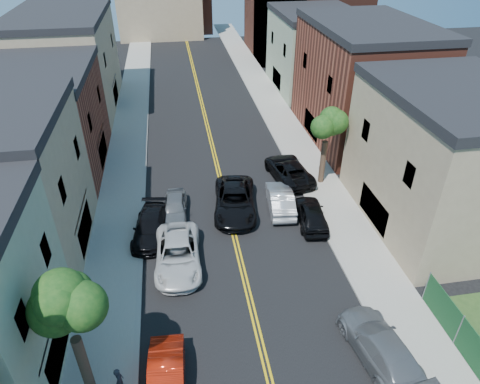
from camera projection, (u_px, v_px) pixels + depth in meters
name	position (u px, v px, depth m)	size (l,w,h in m)	color
sidewalk_left	(127.00, 142.00, 40.50)	(3.20, 100.00, 0.15)	gray
sidewalk_right	(288.00, 130.00, 42.67)	(3.20, 100.00, 0.15)	gray
curb_left	(146.00, 140.00, 40.74)	(0.30, 100.00, 0.15)	gray
curb_right	(271.00, 131.00, 42.43)	(0.30, 100.00, 0.15)	gray
bldg_left_brick	(40.00, 125.00, 34.22)	(9.00, 12.00, 8.00)	brown
bldg_left_tan_far	(67.00, 65.00, 45.39)	(9.00, 16.00, 9.50)	#998466
bldg_right_tan	(446.00, 164.00, 27.86)	(9.00, 12.00, 9.00)	#998466
bldg_right_brick	(362.00, 85.00, 39.17)	(9.00, 14.00, 10.00)	brown
bldg_right_palegrn	(314.00, 53.00, 51.16)	(9.00, 12.00, 8.50)	gray
church	(300.00, 4.00, 62.31)	(16.20, 14.20, 22.60)	#4C2319
backdrop_left	(159.00, 0.00, 72.54)	(14.00, 8.00, 12.00)	#998466
backdrop_center	(182.00, 2.00, 76.95)	(10.00, 8.00, 10.00)	brown
tree_left_mid	(62.00, 295.00, 15.46)	(5.20, 5.20, 9.29)	#3E2C1F
tree_right_far	(328.00, 116.00, 31.31)	(4.40, 4.40, 8.03)	#3E2C1F
red_sedan	(167.00, 381.00, 18.94)	(1.60, 4.59, 1.51)	#B31E0B
white_pickup	(178.00, 254.00, 25.94)	(2.71, 5.89, 1.64)	beige
grey_car_left	(175.00, 207.00, 30.28)	(1.70, 4.22, 1.44)	#5C5F63
black_car_left	(150.00, 227.00, 28.37)	(2.05, 5.05, 1.47)	black
grey_car_right	(381.00, 347.00, 20.38)	(2.28, 5.61, 1.63)	slate
black_car_right	(311.00, 214.00, 29.49)	(1.84, 4.57, 1.56)	black
silver_car_right	(280.00, 199.00, 30.99)	(1.69, 4.84, 1.60)	#B9BCC1
dark_car_right_far	(289.00, 170.00, 34.54)	(2.69, 5.83, 1.62)	black
black_suv_lane	(235.00, 201.00, 30.70)	(2.89, 6.28, 1.74)	black
pedestrian_left	(120.00, 380.00, 18.79)	(0.56, 0.37, 1.53)	#232229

